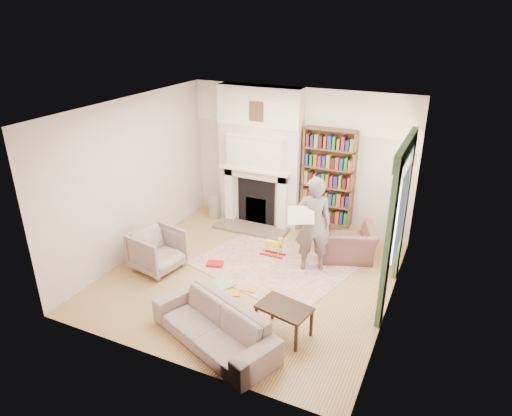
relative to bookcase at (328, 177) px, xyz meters
The scene contains 25 objects.
floor 2.51m from the bookcase, 107.05° to the right, with size 4.50×4.50×0.00m, color brown.
ceiling 2.75m from the bookcase, 107.05° to the right, with size 4.50×4.50×0.00m, color white.
wall_back 0.70m from the bookcase, 168.69° to the left, with size 4.50×4.50×0.00m, color beige.
wall_front 4.42m from the bookcase, 98.46° to the right, with size 4.50×4.50×0.00m, color beige.
wall_left 3.60m from the bookcase, 143.83° to the right, with size 4.50×4.50×0.00m, color beige.
wall_right 2.67m from the bookcase, 52.96° to the right, with size 4.50×4.50×0.00m, color beige.
fireplace 1.42m from the bookcase, behind, with size 1.70×0.58×2.80m.
bookcase is the anchor object (origin of this frame).
window 2.36m from the bookcase, 47.34° to the right, with size 0.02×0.90×1.30m, color silver.
curtain_left 2.87m from the bookcase, 57.36° to the right, with size 0.07×0.32×2.40m, color #344D31.
curtain_right 1.86m from the bookcase, 33.35° to the right, with size 0.07×0.32×2.40m, color #344D31.
pelmet 2.60m from the bookcase, 48.16° to the right, with size 0.09×1.70×0.24m, color #344D31.
wall_sconce 1.68m from the bookcase, 24.19° to the right, with size 0.20×0.24×0.24m, color gold, non-canonical shape.
rug 2.08m from the bookcase, 105.15° to the right, with size 2.41×1.86×0.01m, color beige.
armchair_reading 1.37m from the bookcase, 52.50° to the right, with size 0.95×0.83×0.62m, color #4E2F2A.
armchair_left 3.46m from the bookcase, 130.65° to the right, with size 0.75×0.77×0.70m, color #B1A792.
sofa 3.93m from the bookcase, 95.42° to the right, with size 1.89×0.74×0.55m, color #A39686.
man_reading 1.49m from the bookcase, 82.26° to the right, with size 0.61×0.40×1.68m, color #60534D.
newspaper 1.65m from the bookcase, 88.40° to the right, with size 0.43×0.02×0.30m, color white.
coffee_table 3.42m from the bookcase, 82.75° to the right, with size 0.70×0.45×0.45m, color #331C11, non-canonical shape.
paraffin_heater 2.53m from the bookcase, behind, with size 0.24×0.24×0.55m, color #ADB0B5.
rocking_horse 1.74m from the bookcase, 113.46° to the right, with size 0.45×0.18×0.39m, color yellow, non-canonical shape.
board_game 2.97m from the bookcase, 110.19° to the right, with size 0.36×0.36×0.03m, color #D4DB4D.
game_box_lid 2.72m from the bookcase, 123.05° to the right, with size 0.28×0.19×0.05m, color #AD1813.
comic_annuals 2.85m from the bookcase, 98.91° to the right, with size 0.92×0.49×0.02m.
Camera 1 is at (2.86, -5.90, 4.12)m, focal length 32.00 mm.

